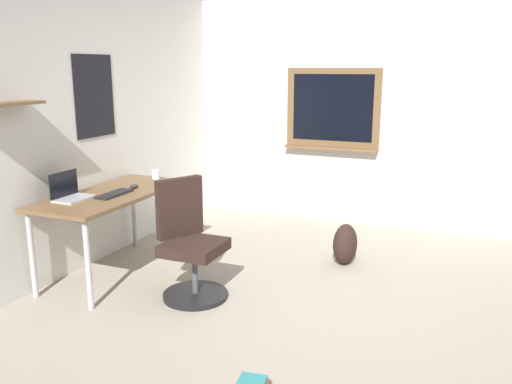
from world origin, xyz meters
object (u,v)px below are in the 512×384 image
Objects in this scene: keyboard at (114,194)px; office_chair at (190,247)px; laptop at (70,193)px; computer_mouse at (134,186)px; coffee_mug at (156,174)px; desk at (112,200)px; backpack at (345,244)px.

office_chair is at bearing -95.54° from keyboard.
computer_mouse is at bearing -24.29° from laptop.
coffee_mug is (0.71, 0.05, 0.04)m from keyboard.
office_chair is (-0.15, -0.85, -0.27)m from desk.
backpack is at bearing -57.75° from keyboard.
desk is 3.82× the size of backpack.
keyboard is at bearing -175.97° from coffee_mug.
laptop is at bearing 155.71° from computer_mouse.
laptop is at bearing 168.73° from coffee_mug.
coffee_mug is 0.24× the size of backpack.
keyboard is 3.56× the size of computer_mouse.
keyboard is 4.02× the size of coffee_mug.
computer_mouse is at bearing 65.27° from office_chair.
coffee_mug is at bearing 46.30° from office_chair.
office_chair is 3.06× the size of laptop.
computer_mouse is at bearing -0.00° from keyboard.
laptop reaches higher than keyboard.
laptop is 0.99m from coffee_mug.
computer_mouse reaches higher than backpack.
laptop is 2.98× the size of computer_mouse.
office_chair reaches higher than backpack.
computer_mouse is 0.27× the size of backpack.
desk is at bearing 176.89° from coffee_mug.
desk is at bearing 80.16° from office_chair.
backpack is (1.03, -1.83, -0.48)m from desk.
keyboard is 0.96× the size of backpack.
laptop reaches higher than backpack.
office_chair reaches higher than coffee_mug.
backpack is (1.10, -1.75, -0.56)m from keyboard.
coffee_mug reaches higher than desk.
desk is 1.55× the size of office_chair.
coffee_mug is at bearing 102.38° from backpack.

